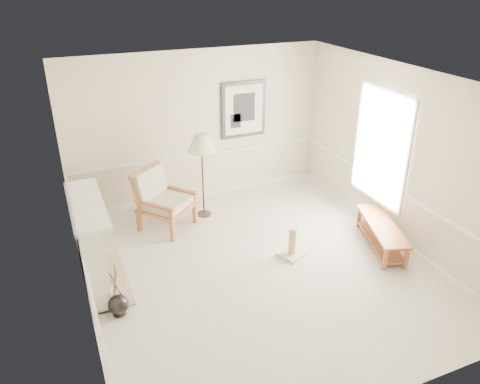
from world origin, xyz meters
The scene contains 8 objects.
ground centered at (0.00, 0.00, 0.00)m, with size 5.50×5.50×0.00m, color silver.
room centered at (0.14, 0.08, 1.87)m, with size 5.04×5.54×2.92m.
fireplace centered at (-2.34, 0.60, 0.64)m, with size 0.64×1.64×1.31m.
floor_vase centered at (-2.15, -0.24, 0.15)m, with size 0.28×0.28×0.81m.
armchair centered at (-1.00, 1.87, 0.57)m, with size 1.16×1.17×1.06m.
floor_lamp centered at (-0.19, 1.95, 1.39)m, with size 0.65×0.65×1.59m.
bench centered at (2.15, -0.24, 0.28)m, with size 0.89×1.52×0.42m.
scratching_post centered at (0.66, 0.09, 0.16)m, with size 0.48×0.48×0.52m.
Camera 1 is at (-2.60, -5.42, 4.22)m, focal length 35.00 mm.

